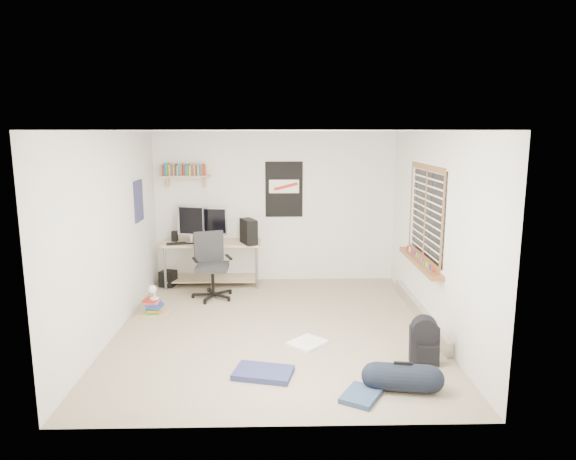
{
  "coord_description": "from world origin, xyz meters",
  "views": [
    {
      "loc": [
        0.02,
        -6.26,
        2.48
      ],
      "look_at": [
        0.18,
        0.47,
        1.2
      ],
      "focal_mm": 32.0,
      "sensor_mm": 36.0,
      "label": 1
    }
  ],
  "objects_px": {
    "duffel_bag": "(403,377)",
    "book_stack": "(154,303)",
    "office_chair": "(212,267)",
    "backpack": "(424,345)",
    "desk": "(213,262)"
  },
  "relations": [
    {
      "from": "duffel_bag",
      "to": "book_stack",
      "type": "bearing_deg",
      "value": 152.28
    },
    {
      "from": "office_chair",
      "to": "backpack",
      "type": "distance_m",
      "value": 3.46
    },
    {
      "from": "book_stack",
      "to": "duffel_bag",
      "type": "bearing_deg",
      "value": -37.35
    },
    {
      "from": "desk",
      "to": "book_stack",
      "type": "relative_size",
      "value": 3.73
    },
    {
      "from": "desk",
      "to": "duffel_bag",
      "type": "xyz_separation_m",
      "value": [
        2.28,
        -3.65,
        -0.22
      ]
    },
    {
      "from": "duffel_bag",
      "to": "book_stack",
      "type": "xyz_separation_m",
      "value": [
        -2.93,
        2.24,
        0.01
      ]
    },
    {
      "from": "backpack",
      "to": "duffel_bag",
      "type": "bearing_deg",
      "value": -113.44
    },
    {
      "from": "backpack",
      "to": "book_stack",
      "type": "xyz_separation_m",
      "value": [
        -3.32,
        1.62,
        -0.05
      ]
    },
    {
      "from": "desk",
      "to": "duffel_bag",
      "type": "relative_size",
      "value": 2.96
    },
    {
      "from": "office_chair",
      "to": "duffel_bag",
      "type": "bearing_deg",
      "value": -72.68
    },
    {
      "from": "desk",
      "to": "duffel_bag",
      "type": "height_order",
      "value": "desk"
    },
    {
      "from": "office_chair",
      "to": "duffel_bag",
      "type": "distance_m",
      "value": 3.66
    },
    {
      "from": "office_chair",
      "to": "backpack",
      "type": "bearing_deg",
      "value": -61.33
    },
    {
      "from": "backpack",
      "to": "book_stack",
      "type": "relative_size",
      "value": 0.97
    },
    {
      "from": "office_chair",
      "to": "book_stack",
      "type": "bearing_deg",
      "value": -157.28
    }
  ]
}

